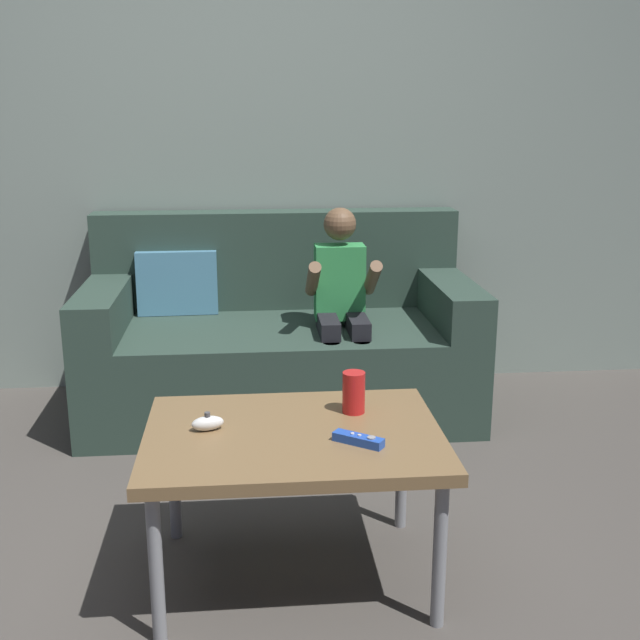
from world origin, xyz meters
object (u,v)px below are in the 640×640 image
at_px(soda_can, 354,392).
at_px(coffee_table, 293,446).
at_px(game_remote_blue_near_edge, 358,440).
at_px(couch, 278,343).
at_px(nunchuk_white, 208,423).
at_px(person_seated_on_couch, 342,303).

bearing_deg(soda_can, coffee_table, -145.63).
xyz_separation_m(game_remote_blue_near_edge, soda_can, (0.02, 0.22, 0.05)).
distance_m(couch, nunchuk_white, 1.34).
bearing_deg(coffee_table, game_remote_blue_near_edge, -30.82).
bearing_deg(nunchuk_white, game_remote_blue_near_edge, -17.99).
bearing_deg(soda_can, person_seated_on_couch, 85.17).
distance_m(person_seated_on_couch, game_remote_blue_near_edge, 1.26).
height_order(person_seated_on_couch, nunchuk_white, person_seated_on_couch).
distance_m(couch, person_seated_on_couch, 0.39).
xyz_separation_m(person_seated_on_couch, coffee_table, (-0.27, -1.16, -0.11)).
bearing_deg(person_seated_on_couch, coffee_table, -103.15).
height_order(couch, nunchuk_white, couch).
bearing_deg(coffee_table, couch, 89.50).
bearing_deg(nunchuk_white, soda_can, 12.78).
xyz_separation_m(person_seated_on_couch, nunchuk_white, (-0.51, -1.13, -0.05)).
distance_m(game_remote_blue_near_edge, nunchuk_white, 0.42).
bearing_deg(coffee_table, soda_can, 34.37).
bearing_deg(couch, soda_can, -81.93).
height_order(couch, game_remote_blue_near_edge, couch).
height_order(couch, person_seated_on_couch, person_seated_on_couch).
xyz_separation_m(couch, game_remote_blue_near_edge, (0.16, -1.44, 0.16)).
bearing_deg(couch, person_seated_on_couch, -34.62).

